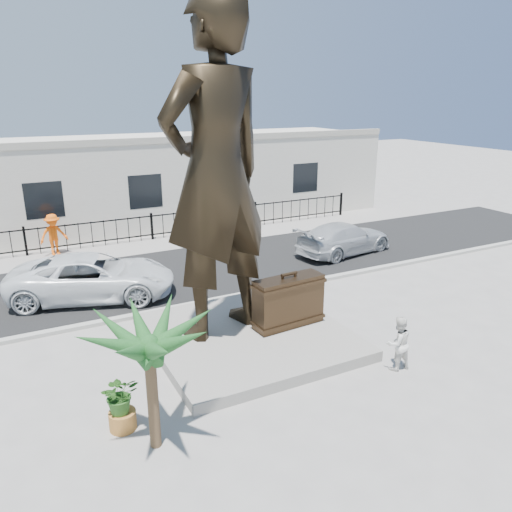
{
  "coord_description": "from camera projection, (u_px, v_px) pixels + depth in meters",
  "views": [
    {
      "loc": [
        -6.07,
        -9.8,
        6.62
      ],
      "look_at": [
        0.0,
        2.0,
        2.3
      ],
      "focal_mm": 35.0,
      "sensor_mm": 36.0,
      "label": 1
    }
  ],
  "objects": [
    {
      "name": "worker",
      "position": [
        54.0,
        235.0,
        21.25
      ],
      "size": [
        1.26,
        0.88,
        1.79
      ],
      "primitive_type": "imported",
      "rotation": [
        0.0,
        0.0,
        0.2
      ],
      "color": "#FF5F0D",
      "rests_on": "far_sidewalk"
    },
    {
      "name": "street",
      "position": [
        187.0,
        269.0,
        19.74
      ],
      "size": [
        40.0,
        7.0,
        0.01
      ],
      "primitive_type": "cube",
      "color": "black",
      "rests_on": "ground"
    },
    {
      "name": "planter",
      "position": [
        123.0,
        420.0,
        10.31
      ],
      "size": [
        0.56,
        0.56,
        0.4
      ],
      "primitive_type": "cylinder",
      "color": "#AF6F2E",
      "rests_on": "ground"
    },
    {
      "name": "shrub",
      "position": [
        120.0,
        394.0,
        10.12
      ],
      "size": [
        0.82,
        0.73,
        0.83
      ],
      "primitive_type": "imported",
      "rotation": [
        0.0,
        0.0,
        -0.11
      ],
      "color": "#2B5B1D",
      "rests_on": "planter"
    },
    {
      "name": "suitcase",
      "position": [
        288.0,
        301.0,
        14.13
      ],
      "size": [
        2.09,
        0.8,
        1.44
      ],
      "primitive_type": "cube",
      "rotation": [
        0.0,
        0.0,
        0.07
      ],
      "color": "#342416",
      "rests_on": "plinth"
    },
    {
      "name": "statue",
      "position": [
        216.0,
        174.0,
        12.75
      ],
      "size": [
        3.62,
        2.84,
        8.75
      ],
      "primitive_type": "imported",
      "rotation": [
        0.0,
        0.0,
        3.4
      ],
      "color": "black",
      "rests_on": "plinth"
    },
    {
      "name": "building",
      "position": [
        128.0,
        181.0,
        26.67
      ],
      "size": [
        28.0,
        7.0,
        4.4
      ],
      "primitive_type": "cube",
      "color": "silver",
      "rests_on": "ground"
    },
    {
      "name": "plinth",
      "position": [
        248.0,
        336.0,
        13.98
      ],
      "size": [
        5.2,
        5.2,
        0.3
      ],
      "primitive_type": "cube",
      "color": "gray",
      "rests_on": "ground"
    },
    {
      "name": "car_white",
      "position": [
        93.0,
        277.0,
        16.78
      ],
      "size": [
        5.91,
        4.06,
        1.5
      ],
      "primitive_type": "imported",
      "rotation": [
        0.0,
        0.0,
        1.25
      ],
      "color": "white",
      "rests_on": "street"
    },
    {
      "name": "fence",
      "position": [
        152.0,
        227.0,
        23.62
      ],
      "size": [
        22.0,
        0.1,
        1.2
      ],
      "primitive_type": "cube",
      "color": "black",
      "rests_on": "ground"
    },
    {
      "name": "curb",
      "position": [
        222.0,
        299.0,
        16.76
      ],
      "size": [
        40.0,
        0.25,
        0.12
      ],
      "primitive_type": "cube",
      "color": "#A5A399",
      "rests_on": "ground"
    },
    {
      "name": "palm_tree",
      "position": [
        156.0,
        445.0,
        9.87
      ],
      "size": [
        1.8,
        1.8,
        3.2
      ],
      "primitive_type": null,
      "color": "#1B4C1D",
      "rests_on": "ground"
    },
    {
      "name": "car_silver",
      "position": [
        344.0,
        238.0,
        21.58
      ],
      "size": [
        4.85,
        2.6,
        1.34
      ],
      "primitive_type": "imported",
      "rotation": [
        0.0,
        0.0,
        1.73
      ],
      "color": "#BBBEC0",
      "rests_on": "street"
    },
    {
      "name": "ground",
      "position": [
        291.0,
        361.0,
        12.98
      ],
      "size": [
        100.0,
        100.0,
        0.0
      ],
      "primitive_type": "plane",
      "color": "#9E9991",
      "rests_on": "ground"
    },
    {
      "name": "tourist",
      "position": [
        398.0,
        343.0,
        12.42
      ],
      "size": [
        0.73,
        0.59,
        1.42
      ],
      "primitive_type": "imported",
      "rotation": [
        0.0,
        0.0,
        3.06
      ],
      "color": "white",
      "rests_on": "ground"
    },
    {
      "name": "far_sidewalk",
      "position": [
        158.0,
        244.0,
        23.12
      ],
      "size": [
        40.0,
        2.5,
        0.02
      ],
      "primitive_type": "cube",
      "color": "#9E9991",
      "rests_on": "ground"
    }
  ]
}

